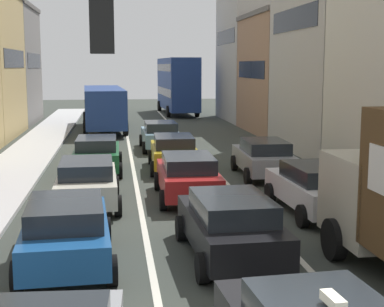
{
  "coord_description": "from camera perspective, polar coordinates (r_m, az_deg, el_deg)",
  "views": [
    {
      "loc": [
        -2.42,
        -5.98,
        4.39
      ],
      "look_at": [
        0.0,
        12.0,
        1.6
      ],
      "focal_mm": 53.53,
      "sensor_mm": 36.0,
      "label": 1
    }
  ],
  "objects": [
    {
      "name": "sedan_centre_lane_second",
      "position": [
        13.2,
        3.85,
        -7.07
      ],
      "size": [
        2.18,
        4.36,
        1.49
      ],
      "rotation": [
        0.0,
        0.0,
        1.61
      ],
      "color": "black",
      "rests_on": "ground"
    },
    {
      "name": "building_row_right",
      "position": [
        29.57,
        17.35,
        11.83
      ],
      "size": [
        7.2,
        43.9,
        14.06
      ],
      "rotation": [
        0.0,
        0.0,
        -1.57
      ],
      "color": "#B2ADA3",
      "rests_on": "ground"
    },
    {
      "name": "sedan_centre_lane_fifth",
      "position": [
        30.14,
        -3.17,
        1.88
      ],
      "size": [
        2.08,
        4.31,
        1.49
      ],
      "rotation": [
        0.0,
        0.0,
        1.58
      ],
      "color": "#759EB7",
      "rests_on": "ground"
    },
    {
      "name": "coupe_centre_lane_fourth",
      "position": [
        24.21,
        -1.85,
        0.21
      ],
      "size": [
        2.17,
        4.35,
        1.49
      ],
      "rotation": [
        0.0,
        0.0,
        1.54
      ],
      "color": "#B29319",
      "rests_on": "ground"
    },
    {
      "name": "hatchback_centre_lane_third",
      "position": [
        18.92,
        -0.42,
        -2.2
      ],
      "size": [
        2.11,
        4.33,
        1.49
      ],
      "rotation": [
        0.0,
        0.0,
        1.56
      ],
      "color": "#A51E1E",
      "rests_on": "ground"
    },
    {
      "name": "lane_stripe_right",
      "position": [
        26.67,
        1.33,
        -0.72
      ],
      "size": [
        0.16,
        60.0,
        0.01
      ],
      "primitive_type": "cube",
      "color": "silver",
      "rests_on": "ground"
    },
    {
      "name": "wagon_right_lane_far",
      "position": [
        22.91,
        7.17,
        -0.35
      ],
      "size": [
        2.17,
        4.36,
        1.49
      ],
      "rotation": [
        0.0,
        0.0,
        1.54
      ],
      "color": "gray",
      "rests_on": "ground"
    },
    {
      "name": "sedan_right_lane_behind_truck",
      "position": [
        17.52,
        12.2,
        -3.3
      ],
      "size": [
        2.19,
        4.36,
        1.49
      ],
      "rotation": [
        0.0,
        0.0,
        1.61
      ],
      "color": "silver",
      "rests_on": "ground"
    },
    {
      "name": "bus_far_queue_secondary",
      "position": [
        52.44,
        -1.46,
        7.04
      ],
      "size": [
        3.07,
        10.58,
        5.06
      ],
      "rotation": [
        0.0,
        0.0,
        1.6
      ],
      "color": "navy",
      "rests_on": "ground"
    },
    {
      "name": "sedan_left_lane_third",
      "position": [
        18.27,
        -10.42,
        -2.74
      ],
      "size": [
        2.14,
        4.34,
        1.49
      ],
      "rotation": [
        0.0,
        0.0,
        1.59
      ],
      "color": "beige",
      "rests_on": "ground"
    },
    {
      "name": "wagon_left_lane_second",
      "position": [
        13.03,
        -12.41,
        -7.48
      ],
      "size": [
        2.24,
        4.39,
        1.49
      ],
      "rotation": [
        0.0,
        0.0,
        1.62
      ],
      "color": "#194C8C",
      "rests_on": "ground"
    },
    {
      "name": "sidewalk_left",
      "position": [
        26.68,
        -16.79,
        -0.95
      ],
      "size": [
        2.6,
        64.0,
        0.14
      ],
      "primitive_type": "cube",
      "color": "#BABABA",
      "rests_on": "ground"
    },
    {
      "name": "sedan_left_lane_fourth",
      "position": [
        23.93,
        -9.45,
        -0.01
      ],
      "size": [
        2.08,
        4.31,
        1.49
      ],
      "rotation": [
        0.0,
        0.0,
        1.56
      ],
      "color": "#19592D",
      "rests_on": "ground"
    },
    {
      "name": "lane_stripe_left",
      "position": [
        26.36,
        -5.99,
        -0.88
      ],
      "size": [
        0.16,
        60.0,
        0.01
      ],
      "primitive_type": "cube",
      "color": "silver",
      "rests_on": "ground"
    },
    {
      "name": "bus_mid_queue_primary",
      "position": [
        39.51,
        -8.81,
        4.82
      ],
      "size": [
        3.21,
        10.62,
        2.9
      ],
      "rotation": [
        0.0,
        0.0,
        1.62
      ],
      "color": "navy",
      "rests_on": "ground"
    }
  ]
}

